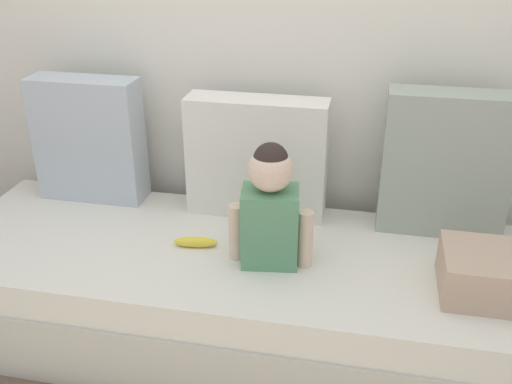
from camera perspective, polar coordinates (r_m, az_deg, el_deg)
The scene contains 8 objects.
ground_plane at distance 2.46m, azimuth -1.47°, elevation -13.76°, with size 12.00×12.00×0.00m, color brown.
couch at distance 2.34m, azimuth -1.53°, elevation -9.96°, with size 2.41×0.84×0.41m.
throw_pillow_left at distance 2.63m, azimuth -16.14°, elevation 5.00°, with size 0.47×0.16×0.54m, color #B2BCC6.
throw_pillow_center at distance 2.39m, azimuth 0.09°, elevation 3.44°, with size 0.58×0.16×0.50m, color silver.
throw_pillow_right at distance 2.35m, azimuth 18.21°, elevation 2.63°, with size 0.48×0.16×0.57m, color #99A393.
toddler at distance 2.04m, azimuth 1.41°, elevation -1.44°, with size 0.31×0.18×0.47m.
banana at distance 2.24m, azimuth -5.99°, elevation -4.93°, with size 0.17×0.04×0.04m, color yellow.
folded_blanket at distance 2.11m, azimuth 23.19°, elevation -7.59°, with size 0.40×0.28×0.15m, color tan.
Camera 1 is at (0.45, -1.84, 1.58)m, focal length 40.51 mm.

